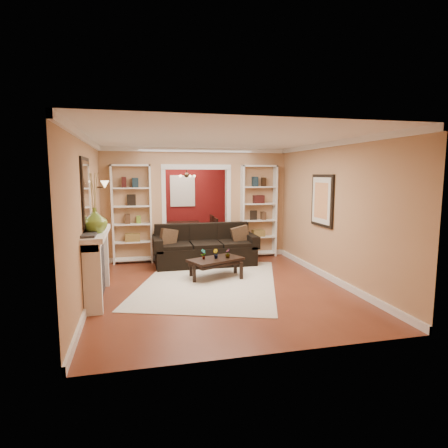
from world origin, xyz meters
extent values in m
plane|color=brown|center=(0.00, 0.00, 0.00)|extent=(8.00, 8.00, 0.00)
plane|color=white|center=(0.00, 0.00, 2.70)|extent=(8.00, 8.00, 0.00)
plane|color=tan|center=(0.00, 4.00, 1.35)|extent=(8.00, 0.00, 8.00)
plane|color=tan|center=(0.00, -4.00, 1.35)|extent=(8.00, 0.00, 8.00)
plane|color=tan|center=(-2.25, 0.00, 1.35)|extent=(0.00, 8.00, 8.00)
plane|color=tan|center=(2.25, 0.00, 1.35)|extent=(0.00, 8.00, 8.00)
cube|color=tan|center=(0.00, 1.20, 1.35)|extent=(4.50, 0.15, 2.70)
cube|color=maroon|center=(0.00, 3.97, 1.32)|extent=(4.44, 0.04, 2.64)
cube|color=#8CA5CC|center=(0.00, 3.93, 1.55)|extent=(0.78, 0.03, 0.98)
cube|color=beige|center=(-0.11, -0.98, 0.01)|extent=(3.49, 4.11, 0.01)
cube|color=black|center=(0.07, 0.45, 0.46)|extent=(2.36, 1.02, 0.92)
cube|color=brown|center=(-0.76, 0.43, 0.65)|extent=(0.40, 0.27, 0.39)
cube|color=brown|center=(0.91, 0.43, 0.65)|extent=(0.41, 0.14, 0.40)
cube|color=black|center=(0.07, -0.71, 0.20)|extent=(1.20, 0.96, 0.40)
imported|color=#336626|center=(-0.18, -0.71, 0.50)|extent=(0.13, 0.12, 0.20)
imported|color=#336626|center=(0.07, -0.71, 0.50)|extent=(0.13, 0.13, 0.19)
imported|color=#336626|center=(0.32, -0.71, 0.49)|extent=(0.10, 0.10, 0.17)
cube|color=white|center=(-1.55, 1.03, 1.15)|extent=(0.90, 0.30, 2.30)
cube|color=white|center=(1.55, 1.03, 1.15)|extent=(0.90, 0.30, 2.30)
cube|color=white|center=(-2.09, -1.50, 0.58)|extent=(0.32, 1.70, 1.16)
imported|color=olive|center=(-2.09, -1.74, 1.36)|extent=(0.49, 0.49, 0.40)
cube|color=silver|center=(-2.23, -1.50, 1.80)|extent=(0.03, 0.95, 1.10)
cube|color=#FFE0A5|center=(-2.15, 0.55, 1.83)|extent=(0.18, 0.18, 0.22)
cube|color=black|center=(2.21, -1.00, 1.55)|extent=(0.04, 0.85, 1.05)
imported|color=black|center=(-0.02, 2.78, 0.31)|extent=(1.78, 0.99, 0.63)
cube|color=black|center=(-0.57, 2.48, 0.40)|extent=(0.50, 0.50, 0.80)
cube|color=black|center=(0.53, 2.48, 0.43)|extent=(0.55, 0.55, 0.86)
cube|color=black|center=(-0.57, 3.08, 0.40)|extent=(0.45, 0.45, 0.79)
cube|color=black|center=(0.53, 3.08, 0.44)|extent=(0.51, 0.51, 0.87)
cube|color=#342417|center=(0.00, 2.70, 2.02)|extent=(0.50, 0.50, 0.30)
camera|label=1|loc=(-1.46, -7.89, 2.09)|focal=30.00mm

